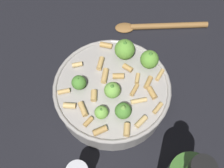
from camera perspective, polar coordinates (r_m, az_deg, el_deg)
ground_plane at (r=0.62m, az=0.00°, el=-3.27°), size 2.40×2.40×0.00m
cooking_pan at (r=0.59m, az=0.16°, el=-1.47°), size 0.26×0.26×0.11m
wooden_spoon at (r=0.75m, az=9.49°, el=12.20°), size 0.16×0.23×0.02m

